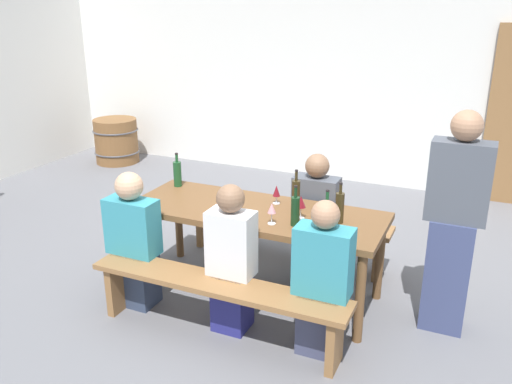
{
  "coord_description": "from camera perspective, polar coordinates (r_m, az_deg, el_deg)",
  "views": [
    {
      "loc": [
        1.62,
        -3.63,
        2.32
      ],
      "look_at": [
        0.0,
        0.0,
        0.9
      ],
      "focal_mm": 37.5,
      "sensor_mm": 36.0,
      "label": 1
    }
  ],
  "objects": [
    {
      "name": "wine_bottle_2",
      "position": [
        4.83,
        -8.38,
        1.98
      ],
      "size": [
        0.07,
        0.07,
        0.31
      ],
      "color": "#194723",
      "rests_on": "tasting_table"
    },
    {
      "name": "wine_glass_2",
      "position": [
        3.96,
        1.69,
        -1.84
      ],
      "size": [
        0.06,
        0.06,
        0.17
      ],
      "color": "silver",
      "rests_on": "tasting_table"
    },
    {
      "name": "seated_guest_near_0",
      "position": [
        4.32,
        -12.9,
        -5.35
      ],
      "size": [
        0.41,
        0.24,
        1.11
      ],
      "rotation": [
        0.0,
        0.0,
        1.57
      ],
      "color": "#323E56",
      "rests_on": "ground"
    },
    {
      "name": "wine_bottle_1",
      "position": [
        4.23,
        4.27,
        -0.27
      ],
      "size": [
        0.07,
        0.07,
        0.33
      ],
      "color": "#332814",
      "rests_on": "tasting_table"
    },
    {
      "name": "ground_plane",
      "position": [
        4.6,
        0.0,
        -10.62
      ],
      "size": [
        24.0,
        24.0,
        0.0
      ],
      "primitive_type": "plane",
      "color": "slate"
    },
    {
      "name": "bench_far",
      "position": [
        5.01,
        3.23,
        -3.47
      ],
      "size": [
        1.96,
        0.3,
        0.45
      ],
      "color": "olive",
      "rests_on": "ground"
    },
    {
      "name": "wine_glass_1",
      "position": [
        4.07,
        4.82,
        -1.1
      ],
      "size": [
        0.08,
        0.08,
        0.18
      ],
      "color": "silver",
      "rests_on": "tasting_table"
    },
    {
      "name": "tasting_table",
      "position": [
        4.3,
        0.0,
        -2.89
      ],
      "size": [
        2.06,
        0.78,
        0.75
      ],
      "color": "brown",
      "rests_on": "ground"
    },
    {
      "name": "wine_glass_0",
      "position": [
        4.09,
        -3.44,
        -1.07
      ],
      "size": [
        0.07,
        0.07,
        0.18
      ],
      "color": "silver",
      "rests_on": "tasting_table"
    },
    {
      "name": "wine_bottle_3",
      "position": [
        4.03,
        8.92,
        -1.61
      ],
      "size": [
        0.07,
        0.07,
        0.32
      ],
      "color": "#332814",
      "rests_on": "tasting_table"
    },
    {
      "name": "seated_guest_near_2",
      "position": [
        3.68,
        7.09,
        -9.62
      ],
      "size": [
        0.38,
        0.24,
        1.12
      ],
      "rotation": [
        0.0,
        0.0,
        1.57
      ],
      "color": "#404561",
      "rests_on": "ground"
    },
    {
      "name": "back_wall",
      "position": [
        7.21,
        11.3,
        13.55
      ],
      "size": [
        14.0,
        0.2,
        3.2
      ],
      "primitive_type": "cube",
      "color": "silver",
      "rests_on": "ground"
    },
    {
      "name": "seated_guest_near_1",
      "position": [
        3.89,
        -2.62,
        -7.44
      ],
      "size": [
        0.33,
        0.24,
        1.14
      ],
      "rotation": [
        0.0,
        0.0,
        1.57
      ],
      "color": "navy",
      "rests_on": "ground"
    },
    {
      "name": "bench_near",
      "position": [
        3.89,
        -4.22,
        -10.74
      ],
      "size": [
        1.96,
        0.3,
        0.45
      ],
      "color": "olive",
      "rests_on": "ground"
    },
    {
      "name": "standing_host",
      "position": [
        4.05,
        20.29,
        -3.66
      ],
      "size": [
        0.41,
        0.24,
        1.65
      ],
      "rotation": [
        0.0,
        0.0,
        3.14
      ],
      "color": "#3A446C",
      "rests_on": "ground"
    },
    {
      "name": "wine_bottle_4",
      "position": [
        3.87,
        7.52,
        -2.62
      ],
      "size": [
        0.07,
        0.07,
        0.32
      ],
      "color": "#194723",
      "rests_on": "tasting_table"
    },
    {
      "name": "wine_barrel",
      "position": [
        8.4,
        -14.67,
        5.31
      ],
      "size": [
        0.68,
        0.68,
        0.66
      ],
      "color": "brown",
      "rests_on": "ground"
    },
    {
      "name": "wine_bottle_0",
      "position": [
        3.94,
        4.2,
        -1.98
      ],
      "size": [
        0.07,
        0.07,
        0.31
      ],
      "color": "#143319",
      "rests_on": "tasting_table"
    },
    {
      "name": "wine_glass_3",
      "position": [
        4.37,
        2.19,
        0.04
      ],
      "size": [
        0.06,
        0.06,
        0.16
      ],
      "color": "silver",
      "rests_on": "tasting_table"
    },
    {
      "name": "seated_guest_far_0",
      "position": [
        4.71,
        6.33,
        -2.8
      ],
      "size": [
        0.39,
        0.24,
        1.11
      ],
      "rotation": [
        0.0,
        0.0,
        -1.57
      ],
      "color": "#265569",
      "rests_on": "ground"
    }
  ]
}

